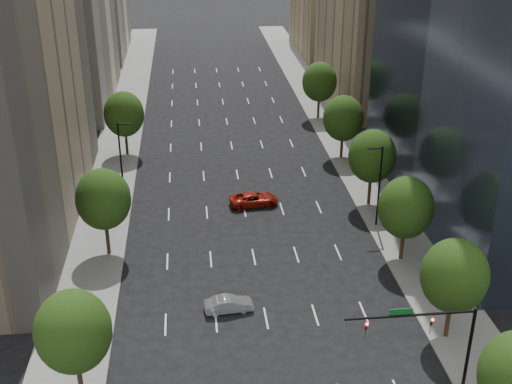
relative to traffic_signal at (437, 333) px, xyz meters
name	(u,v)px	position (x,y,z in m)	size (l,w,h in m)	color
sidewalk_left	(102,217)	(-26.03, 30.00, -5.10)	(6.00, 200.00, 0.15)	slate
sidewalk_right	(381,204)	(4.97, 30.00, -5.10)	(6.00, 200.00, 0.15)	slate
filler_left	(89,10)	(-35.53, 106.00, 3.83)	(14.00, 26.00, 18.00)	beige
parking_tan_right	(378,6)	(14.47, 70.00, 9.83)	(14.00, 30.00, 30.00)	#8C7759
filler_right	(333,13)	(14.47, 103.00, 2.83)	(14.00, 26.00, 16.00)	#8C7759
tree_right_1	(454,276)	(3.47, 6.00, 0.58)	(5.20, 5.20, 8.75)	#382316
tree_right_2	(406,208)	(3.47, 18.00, 0.43)	(5.20, 5.20, 8.61)	#382316
tree_right_3	(372,156)	(3.47, 30.00, 0.72)	(5.20, 5.20, 8.89)	#382316
tree_right_4	(343,118)	(3.47, 44.00, 0.29)	(5.20, 5.20, 8.46)	#382316
tree_right_5	(319,82)	(3.47, 60.00, 0.58)	(5.20, 5.20, 8.75)	#382316
tree_left_0	(73,332)	(-24.53, 2.00, 0.58)	(5.20, 5.20, 8.75)	#382316
tree_left_1	(103,199)	(-24.53, 22.00, 0.79)	(5.20, 5.20, 8.97)	#382316
tree_left_2	(124,114)	(-24.53, 48.00, 0.50)	(5.20, 5.20, 8.68)	#382316
streetlight_rn	(379,184)	(2.91, 25.00, -0.33)	(1.70, 0.20, 9.00)	black
streetlight_ln	(121,158)	(-23.96, 35.00, -0.33)	(1.70, 0.20, 9.00)	black
traffic_signal	(437,333)	(0.00, 0.00, 0.00)	(9.12, 0.40, 7.38)	black
car_silver	(229,304)	(-13.53, 11.35, -4.50)	(1.43, 4.10, 1.35)	#9C9CA2
car_red_far	(254,199)	(-9.37, 31.25, -4.42)	(2.49, 5.41, 1.50)	maroon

